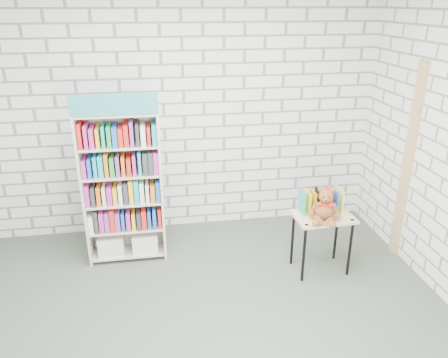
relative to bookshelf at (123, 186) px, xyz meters
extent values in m
plane|color=#424C40|center=(0.71, -1.36, -0.84)|extent=(4.50, 4.50, 0.00)
cube|color=silver|center=(0.71, 0.64, 0.56)|extent=(4.50, 0.02, 2.80)
cube|color=beige|center=(-0.39, -0.01, -0.02)|extent=(0.03, 0.32, 1.63)
cube|color=beige|center=(0.39, -0.01, -0.02)|extent=(0.03, 0.32, 1.63)
cube|color=beige|center=(0.00, 0.14, -0.02)|extent=(0.81, 0.02, 1.63)
cube|color=teal|center=(0.00, -0.15, 0.89)|extent=(0.81, 0.02, 0.20)
cube|color=beige|center=(0.00, -0.01, -0.78)|extent=(0.76, 0.30, 0.02)
cube|color=beige|center=(0.00, -0.01, -0.47)|extent=(0.76, 0.30, 0.02)
cube|color=beige|center=(0.00, -0.01, -0.17)|extent=(0.76, 0.30, 0.02)
cube|color=beige|center=(0.00, -0.01, 0.14)|extent=(0.76, 0.30, 0.02)
cube|color=beige|center=(0.00, -0.01, 0.45)|extent=(0.76, 0.30, 0.02)
cube|color=beige|center=(0.00, -0.01, 0.78)|extent=(0.76, 0.30, 0.02)
cube|color=silver|center=(-0.18, -0.01, -0.66)|extent=(0.27, 0.26, 0.22)
cube|color=silver|center=(0.18, -0.01, -0.66)|extent=(0.27, 0.26, 0.22)
cube|color=white|center=(0.00, -0.02, -0.35)|extent=(0.76, 0.26, 0.22)
cube|color=purple|center=(0.00, -0.02, -0.05)|extent=(0.76, 0.26, 0.22)
cube|color=#333338|center=(0.00, -0.02, 0.26)|extent=(0.76, 0.26, 0.22)
cube|color=red|center=(0.00, -0.02, 0.57)|extent=(0.76, 0.26, 0.22)
cube|color=tan|center=(1.98, -0.60, -0.22)|extent=(0.60, 0.43, 0.03)
cylinder|color=black|center=(1.74, -0.76, -0.53)|extent=(0.03, 0.03, 0.60)
cylinder|color=black|center=(1.72, -0.45, -0.53)|extent=(0.03, 0.03, 0.60)
cylinder|color=black|center=(2.23, -0.74, -0.53)|extent=(0.03, 0.03, 0.60)
cylinder|color=black|center=(2.22, -0.43, -0.53)|extent=(0.03, 0.03, 0.60)
cylinder|color=black|center=(1.75, -0.76, -0.21)|extent=(0.04, 0.04, 0.01)
cylinder|color=black|center=(2.22, -0.73, -0.21)|extent=(0.04, 0.04, 0.01)
cube|color=teal|center=(1.78, -0.51, -0.08)|extent=(0.02, 0.18, 0.24)
cube|color=yellow|center=(1.83, -0.51, -0.08)|extent=(0.02, 0.18, 0.24)
cube|color=orange|center=(1.89, -0.50, -0.08)|extent=(0.02, 0.18, 0.24)
cube|color=black|center=(1.94, -0.50, -0.08)|extent=(0.02, 0.18, 0.24)
cube|color=white|center=(2.00, -0.50, -0.08)|extent=(0.02, 0.18, 0.24)
cube|color=red|center=(2.06, -0.50, -0.08)|extent=(0.02, 0.18, 0.24)
cube|color=blue|center=(2.11, -0.49, -0.08)|extent=(0.02, 0.18, 0.24)
cube|color=#DEE74D|center=(2.17, -0.49, -0.08)|extent=(0.02, 0.18, 0.24)
ellipsoid|color=brown|center=(1.95, -0.67, -0.11)|extent=(0.20, 0.17, 0.20)
sphere|color=brown|center=(1.95, -0.67, 0.05)|extent=(0.14, 0.14, 0.14)
sphere|color=brown|center=(1.91, -0.64, 0.10)|extent=(0.05, 0.05, 0.05)
sphere|color=brown|center=(2.00, -0.68, 0.10)|extent=(0.05, 0.05, 0.05)
sphere|color=brown|center=(1.93, -0.73, 0.03)|extent=(0.06, 0.06, 0.06)
sphere|color=black|center=(1.91, -0.72, 0.06)|extent=(0.02, 0.02, 0.02)
sphere|color=black|center=(1.95, -0.74, 0.06)|extent=(0.02, 0.02, 0.02)
sphere|color=black|center=(1.92, -0.75, 0.03)|extent=(0.02, 0.02, 0.02)
cylinder|color=brown|center=(1.85, -0.65, -0.08)|extent=(0.10, 0.11, 0.14)
cylinder|color=brown|center=(2.04, -0.72, -0.08)|extent=(0.11, 0.07, 0.14)
sphere|color=brown|center=(1.82, -0.65, -0.13)|extent=(0.06, 0.06, 0.06)
sphere|color=brown|center=(2.06, -0.75, -0.13)|extent=(0.06, 0.06, 0.06)
cylinder|color=brown|center=(1.86, -0.74, -0.17)|extent=(0.07, 0.15, 0.08)
cylinder|color=brown|center=(1.97, -0.78, -0.17)|extent=(0.14, 0.15, 0.08)
sphere|color=brown|center=(1.82, -0.79, -0.17)|extent=(0.07, 0.07, 0.07)
sphere|color=brown|center=(1.97, -0.85, -0.17)|extent=(0.07, 0.07, 0.07)
cone|color=red|center=(1.90, -0.71, -0.02)|extent=(0.07, 0.07, 0.05)
cone|color=red|center=(1.96, -0.73, -0.02)|extent=(0.07, 0.07, 0.05)
sphere|color=red|center=(1.93, -0.73, -0.02)|extent=(0.03, 0.03, 0.03)
cube|color=tan|center=(2.93, -0.41, 0.21)|extent=(0.05, 0.12, 2.10)
camera|label=1|loc=(0.35, -4.28, 1.80)|focal=35.00mm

